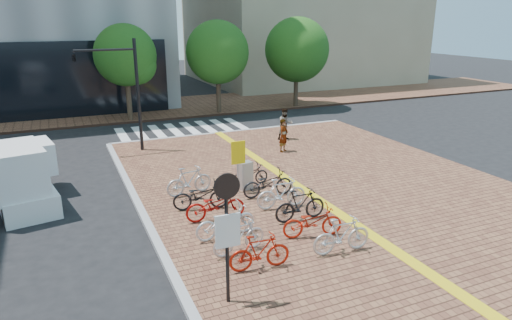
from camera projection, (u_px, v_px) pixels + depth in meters
name	position (u px, v px, depth m)	size (l,w,h in m)	color
ground	(282.00, 225.00, 14.75)	(120.00, 120.00, 0.00)	black
sidewalk	(477.00, 280.00, 11.52)	(14.00, 34.00, 0.15)	brown
tactile_strip	(448.00, 286.00, 11.11)	(0.40, 34.00, 0.01)	gold
kerb_north	(234.00, 132.00, 26.36)	(14.00, 0.25, 0.15)	gray
far_sidewalk	(151.00, 109.00, 33.07)	(70.00, 8.00, 0.15)	brown
crosswalk	(183.00, 130.00, 27.17)	(7.50, 4.00, 0.01)	silver
street_trees	(232.00, 53.00, 30.71)	(16.20, 4.60, 6.35)	#38281E
bike_0	(260.00, 252.00, 11.72)	(0.46, 1.64, 0.99)	#AB1C0C
bike_1	(239.00, 237.00, 12.54)	(0.46, 1.63, 0.98)	silver
bike_2	(225.00, 221.00, 13.47)	(0.66, 1.91, 1.00)	silver
bike_3	(215.00, 205.00, 14.60)	(0.68, 1.94, 1.02)	#A1100B
bike_4	(201.00, 196.00, 15.44)	(0.65, 1.87, 0.98)	black
bike_5	(189.00, 181.00, 16.71)	(0.50, 1.78, 1.07)	silver
bike_6	(342.00, 235.00, 12.54)	(0.50, 1.75, 1.05)	silver
bike_7	(313.00, 222.00, 13.49)	(0.64, 1.82, 0.96)	red
bike_8	(300.00, 205.00, 14.57)	(0.50, 1.77, 1.07)	black
bike_9	(282.00, 193.00, 15.52)	(0.51, 1.80, 1.08)	silver
bike_10	(268.00, 183.00, 16.56)	(0.66, 1.90, 1.00)	black
bike_11	(249.00, 175.00, 17.65)	(0.57, 1.63, 0.85)	black
pedestrian_a	(284.00, 135.00, 22.05)	(0.59, 0.38, 1.60)	gray
pedestrian_b	(285.00, 124.00, 24.26)	(0.82, 0.64, 1.68)	#4E5163
utility_box	(245.00, 175.00, 17.27)	(0.49, 0.36, 1.07)	#B3B4B8
yellow_sign	(238.00, 157.00, 16.66)	(0.54, 0.12, 1.99)	#B7B7BC
notice_sign	(227.00, 223.00, 9.89)	(0.58, 0.13, 3.14)	black
traffic_light_pole	(109.00, 76.00, 21.00)	(2.87, 1.11, 5.35)	black
box_truck	(21.00, 176.00, 15.94)	(2.46, 4.29, 2.34)	silver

